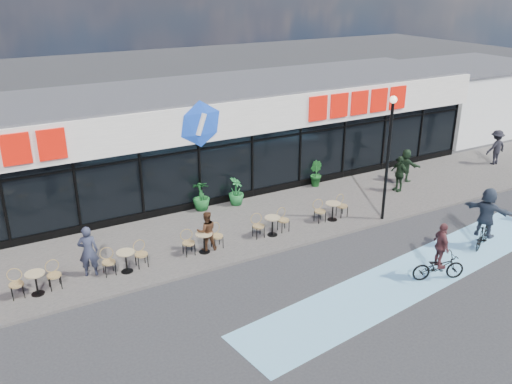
% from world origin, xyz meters
% --- Properties ---
extents(ground, '(120.00, 120.00, 0.00)m').
position_xyz_m(ground, '(0.00, 0.00, 0.00)').
color(ground, '#28282B').
rests_on(ground, ground).
extents(sidewalk, '(44.00, 5.00, 0.10)m').
position_xyz_m(sidewalk, '(0.00, 4.50, 0.05)').
color(sidewalk, '#5B5650').
rests_on(sidewalk, ground).
extents(bike_lane, '(14.17, 4.13, 0.01)m').
position_xyz_m(bike_lane, '(4.00, -1.50, 0.01)').
color(bike_lane, '#78BCE3').
rests_on(bike_lane, ground).
extents(building, '(30.60, 6.57, 4.75)m').
position_xyz_m(building, '(-0.00, 9.93, 2.34)').
color(building, black).
rests_on(building, ground).
extents(neighbour_building, '(9.20, 7.20, 4.11)m').
position_xyz_m(neighbour_building, '(20.50, 11.00, 2.06)').
color(neighbour_building, white).
rests_on(neighbour_building, ground).
extents(lamp_post, '(0.28, 0.28, 5.02)m').
position_xyz_m(lamp_post, '(5.94, 2.30, 3.09)').
color(lamp_post, black).
rests_on(lamp_post, sidewalk).
extents(bistro_set_2, '(1.54, 0.62, 0.90)m').
position_xyz_m(bistro_set_2, '(-7.16, 3.29, 0.56)').
color(bistro_set_2, tan).
rests_on(bistro_set_2, sidewalk).
extents(bistro_set_3, '(1.54, 0.62, 0.90)m').
position_xyz_m(bistro_set_3, '(-4.34, 3.29, 0.56)').
color(bistro_set_3, tan).
rests_on(bistro_set_3, sidewalk).
extents(bistro_set_4, '(1.54, 0.62, 0.90)m').
position_xyz_m(bistro_set_4, '(-1.53, 3.29, 0.56)').
color(bistro_set_4, tan).
rests_on(bistro_set_4, sidewalk).
extents(bistro_set_5, '(1.54, 0.62, 0.90)m').
position_xyz_m(bistro_set_5, '(1.29, 3.29, 0.56)').
color(bistro_set_5, tan).
rests_on(bistro_set_5, sidewalk).
extents(bistro_set_6, '(1.54, 0.62, 0.90)m').
position_xyz_m(bistro_set_6, '(4.10, 3.29, 0.56)').
color(bistro_set_6, tan).
rests_on(bistro_set_6, sidewalk).
extents(potted_plant_left, '(0.89, 0.89, 1.27)m').
position_xyz_m(potted_plant_left, '(-0.08, 6.73, 0.73)').
color(potted_plant_left, '#185422').
rests_on(potted_plant_left, sidewalk).
extents(potted_plant_mid, '(0.93, 0.93, 1.19)m').
position_xyz_m(potted_plant_mid, '(1.45, 6.52, 0.70)').
color(potted_plant_mid, '#1C632B').
rests_on(potted_plant_mid, sidewalk).
extents(potted_plant_right, '(0.63, 0.73, 1.17)m').
position_xyz_m(potted_plant_right, '(5.71, 6.72, 0.69)').
color(potted_plant_right, '#18541D').
rests_on(potted_plant_right, sidewalk).
extents(patron_left, '(0.73, 0.58, 1.75)m').
position_xyz_m(patron_left, '(-5.44, 3.57, 0.98)').
color(patron_left, '#2C3044').
rests_on(patron_left, sidewalk).
extents(patron_right, '(0.83, 0.71, 1.47)m').
position_xyz_m(patron_right, '(-1.36, 3.34, 0.84)').
color(patron_right, '#4B2D1B').
rests_on(patron_right, sidewalk).
extents(pedestrian_a, '(0.41, 0.97, 1.65)m').
position_xyz_m(pedestrian_a, '(8.66, 4.35, 0.92)').
color(pedestrian_a, black).
rests_on(pedestrian_a, sidewalk).
extents(pedestrian_b, '(0.60, 1.49, 1.57)m').
position_xyz_m(pedestrian_b, '(9.87, 5.19, 0.88)').
color(pedestrian_b, '#1B311D').
rests_on(pedestrian_b, sidewalk).
extents(pedestrian_c, '(1.20, 0.72, 1.81)m').
position_xyz_m(pedestrian_c, '(15.70, 4.76, 1.01)').
color(pedestrian_c, black).
rests_on(pedestrian_c, sidewalk).
extents(cyclist_a, '(1.52, 1.80, 2.31)m').
position_xyz_m(cyclist_a, '(7.62, -1.20, 1.16)').
color(cyclist_a, black).
rests_on(cyclist_a, ground).
extents(cyclist_c, '(1.85, 1.20, 2.01)m').
position_xyz_m(cyclist_c, '(4.44, -2.07, 0.73)').
color(cyclist_c, black).
rests_on(cyclist_c, ground).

